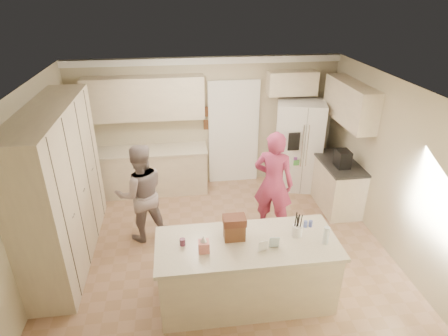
{
  "coord_description": "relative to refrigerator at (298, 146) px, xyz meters",
  "views": [
    {
      "loc": [
        -0.58,
        -4.79,
        3.82
      ],
      "look_at": [
        0.1,
        0.35,
        1.25
      ],
      "focal_mm": 30.0,
      "sensor_mm": 36.0,
      "label": 1
    }
  ],
  "objects": [
    {
      "name": "floor",
      "position": [
        -1.79,
        -1.85,
        -0.91
      ],
      "size": [
        5.2,
        4.6,
        0.02
      ],
      "primitive_type": "cube",
      "color": "#9F7A5F",
      "rests_on": "ground"
    },
    {
      "name": "ceiling",
      "position": [
        -1.79,
        -1.85,
        1.71
      ],
      "size": [
        5.2,
        4.6,
        0.02
      ],
      "primitive_type": "cube",
      "color": "white",
      "rests_on": "wall_back"
    },
    {
      "name": "wall_back",
      "position": [
        -1.79,
        0.46,
        0.4
      ],
      "size": [
        5.2,
        0.02,
        2.6
      ],
      "primitive_type": "cube",
      "color": "#BDB291",
      "rests_on": "ground"
    },
    {
      "name": "wall_front",
      "position": [
        -1.79,
        -4.16,
        0.4
      ],
      "size": [
        5.2,
        0.02,
        2.6
      ],
      "primitive_type": "cube",
      "color": "#BDB291",
      "rests_on": "ground"
    },
    {
      "name": "wall_left",
      "position": [
        -4.4,
        -1.85,
        0.4
      ],
      "size": [
        0.02,
        4.6,
        2.6
      ],
      "primitive_type": "cube",
      "color": "#BDB291",
      "rests_on": "ground"
    },
    {
      "name": "wall_right",
      "position": [
        0.82,
        -1.85,
        0.4
      ],
      "size": [
        0.02,
        4.6,
        2.6
      ],
      "primitive_type": "cube",
      "color": "#BDB291",
      "rests_on": "ground"
    },
    {
      "name": "crown_back",
      "position": [
        -1.79,
        0.41,
        1.63
      ],
      "size": [
        5.2,
        0.08,
        0.12
      ],
      "primitive_type": "cube",
      "color": "white",
      "rests_on": "wall_back"
    },
    {
      "name": "pantry_bank",
      "position": [
        -4.09,
        -1.65,
        0.28
      ],
      "size": [
        0.6,
        2.6,
        2.35
      ],
      "primitive_type": "cube",
      "color": "beige",
      "rests_on": "floor"
    },
    {
      "name": "back_base_cab",
      "position": [
        -2.94,
        0.15,
        -0.46
      ],
      "size": [
        2.2,
        0.6,
        0.88
      ],
      "primitive_type": "cube",
      "color": "beige",
      "rests_on": "floor"
    },
    {
      "name": "back_countertop",
      "position": [
        -2.94,
        0.14,
        0.0
      ],
      "size": [
        2.24,
        0.63,
        0.04
      ],
      "primitive_type": "cube",
      "color": "beige",
      "rests_on": "back_base_cab"
    },
    {
      "name": "back_upper_cab",
      "position": [
        -2.94,
        0.28,
        1.0
      ],
      "size": [
        2.2,
        0.35,
        0.8
      ],
      "primitive_type": "cube",
      "color": "beige",
      "rests_on": "wall_back"
    },
    {
      "name": "doorway_opening",
      "position": [
        -1.24,
        0.43,
        0.15
      ],
      "size": [
        0.9,
        0.06,
        2.1
      ],
      "primitive_type": "cube",
      "color": "black",
      "rests_on": "floor"
    },
    {
      "name": "doorway_casing",
      "position": [
        -1.24,
        0.4,
        0.15
      ],
      "size": [
        1.02,
        0.03,
        2.22
      ],
      "primitive_type": "cube",
      "color": "white",
      "rests_on": "floor"
    },
    {
      "name": "wall_frame_upper",
      "position": [
        -1.77,
        0.42,
        0.65
      ],
      "size": [
        0.15,
        0.02,
        0.2
      ],
      "primitive_type": "cube",
      "color": "brown",
      "rests_on": "wall_back"
    },
    {
      "name": "wall_frame_lower",
      "position": [
        -1.77,
        0.42,
        0.38
      ],
      "size": [
        0.15,
        0.02,
        0.2
      ],
      "primitive_type": "cube",
      "color": "brown",
      "rests_on": "wall_back"
    },
    {
      "name": "refrigerator",
      "position": [
        0.0,
        0.0,
        0.0
      ],
      "size": [
        1.05,
        0.91,
        1.8
      ],
      "primitive_type": "cube",
      "rotation": [
        0.0,
        0.0,
        -0.26
      ],
      "color": "white",
      "rests_on": "floor"
    },
    {
      "name": "fridge_seam",
      "position": [
        0.0,
        -0.35,
        0.0
      ],
      "size": [
        0.02,
        0.02,
        1.78
      ],
      "primitive_type": "cube",
      "color": "gray",
      "rests_on": "refrigerator"
    },
    {
      "name": "fridge_dispenser",
      "position": [
        -0.22,
        -0.37,
        0.25
      ],
      "size": [
        0.22,
        0.03,
        0.35
      ],
      "primitive_type": "cube",
      "color": "black",
      "rests_on": "refrigerator"
    },
    {
      "name": "fridge_handle_l",
      "position": [
        -0.05,
        -0.37,
        0.15
      ],
      "size": [
        0.02,
        0.02,
        0.85
      ],
      "primitive_type": "cylinder",
      "color": "silver",
      "rests_on": "refrigerator"
    },
    {
      "name": "fridge_handle_r",
      "position": [
        0.05,
        -0.37,
        0.15
      ],
      "size": [
        0.02,
        0.02,
        0.85
      ],
      "primitive_type": "cylinder",
      "color": "silver",
      "rests_on": "refrigerator"
    },
    {
      "name": "over_fridge_cab",
      "position": [
        -0.14,
        0.28,
        1.2
      ],
      "size": [
        0.95,
        0.35,
        0.45
      ],
      "primitive_type": "cube",
      "color": "beige",
      "rests_on": "wall_back"
    },
    {
      "name": "right_base_cab",
      "position": [
        0.51,
        -0.85,
        -0.46
      ],
      "size": [
        0.6,
        1.2,
        0.88
      ],
      "primitive_type": "cube",
      "color": "beige",
      "rests_on": "floor"
    },
    {
      "name": "right_countertop",
      "position": [
        0.5,
        -0.85,
        0.0
      ],
      "size": [
        0.63,
        1.24,
        0.04
      ],
      "primitive_type": "cube",
      "color": "#2D2B28",
      "rests_on": "right_base_cab"
    },
    {
      "name": "right_upper_cab",
      "position": [
        0.63,
        -0.65,
        1.05
      ],
      "size": [
        0.35,
        1.5,
        0.7
      ],
      "primitive_type": "cube",
      "color": "beige",
      "rests_on": "wall_right"
    },
    {
      "name": "coffee_maker",
      "position": [
        0.46,
        -1.05,
        0.17
      ],
      "size": [
        0.22,
        0.28,
        0.3
      ],
      "primitive_type": "cube",
      "color": "black",
      "rests_on": "right_countertop"
    },
    {
      "name": "island_base",
      "position": [
        -1.59,
        -2.95,
        -0.46
      ],
      "size": [
        2.2,
        0.9,
        0.88
      ],
      "primitive_type": "cube",
      "color": "beige",
      "rests_on": "floor"
    },
    {
      "name": "island_top",
      "position": [
        -1.59,
        -2.95,
        0.0
      ],
      "size": [
        2.28,
        0.96,
        0.05
      ],
      "primitive_type": "cube",
      "color": "beige",
      "rests_on": "island_base"
    },
    {
      "name": "utensil_crock",
      "position": [
        -0.94,
        -2.9,
        0.1
      ],
      "size": [
        0.13,
        0.13,
        0.15
      ],
      "primitive_type": "cylinder",
      "color": "white",
      "rests_on": "island_top"
    },
    {
      "name": "tissue_box",
      "position": [
        -2.14,
        -3.05,
        0.1
      ],
      "size": [
        0.13,
        0.13,
        0.14
      ],
      "primitive_type": "cube",
      "color": "#D77A74",
      "rests_on": "island_top"
    },
    {
      "name": "tissue_plume",
      "position": [
        -2.14,
        -3.05,
        0.2
      ],
      "size": [
        0.08,
        0.08,
        0.08
      ],
      "primitive_type": "cone",
      "color": "white",
      "rests_on": "tissue_box"
    },
    {
      "name": "dollhouse_body",
      "position": [
        -1.74,
        -2.85,
        0.14
      ],
      "size": [
        0.26,
        0.18,
        0.22
      ],
      "primitive_type": "cube",
      "color": "brown",
      "rests_on": "island_top"
    },
    {
      "name": "dollhouse_roof",
      "position": [
        -1.74,
        -2.85,
        0.3
      ],
      "size": [
        0.28,
        0.2,
        0.1
      ],
      "primitive_type": "cube",
      "color": "#592D1E",
      "rests_on": "dollhouse_body"
    },
    {
      "name": "jam_jar",
      "position": [
        -2.39,
        -2.9,
        0.07
      ],
      "size": [
        0.07,
        0.07,
        0.09
      ],
      "primitive_type": "cylinder",
      "color": "#59263F",
      "rests_on": "island_top"
    },
    {
      "name": "greeting_card_a",
      "position": [
        -1.44,
        -3.15,
        0.11
      ],
      "size": [
        0.12,
        0.06,
        0.16
      ],
      "primitive_type": "cube",
      "rotation": [
        0.15,
        0.0,
        0.2
      ],
      "color": "white",
      "rests_on": "island_top"
    },
    {
      "name": "greeting_card_b",
      "position": [
        -1.29,
        -3.1,
        0.11
      ],
      "size": [
        0.12,
        0.05,
        0.16
      ],
      "primitive_type": "cube",
      "rotation": [
        0.15,
        0.0,
        -0.1
      ],
      "color": "silver",
      "rests_on": "island_top"
    },
    {
      "name": "water_bottle",
      "position": [
        -0.64,
        -3.1,
        0.14
      ],
      "size": [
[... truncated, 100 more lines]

